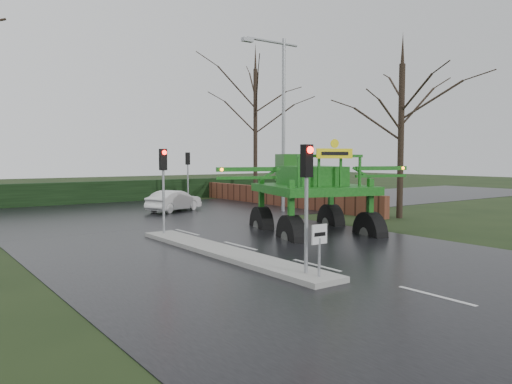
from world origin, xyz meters
TOP-DOWN VIEW (x-y plane):
  - ground at (0.00, 0.00)m, footprint 140.00×140.00m
  - road_main at (0.00, 10.00)m, footprint 14.00×80.00m
  - road_cross at (0.00, 16.00)m, footprint 80.00×12.00m
  - median_island at (-1.30, 3.00)m, footprint 1.20×10.00m
  - hedge_row at (0.00, 24.00)m, footprint 44.00×0.90m
  - brick_wall at (10.50, 16.00)m, footprint 0.40×20.00m
  - keep_left_sign at (-1.30, -1.50)m, footprint 0.50×0.07m
  - traffic_signal_near at (-1.30, -1.01)m, footprint 0.26×0.33m
  - traffic_signal_mid at (-1.30, 7.49)m, footprint 0.26×0.33m
  - traffic_signal_far at (6.50, 20.01)m, footprint 0.26×0.33m
  - street_light_right at (8.19, 12.00)m, footprint 3.85×0.30m
  - tree_right_near at (11.50, 6.00)m, footprint 5.60×5.60m
  - tree_right_far at (13.00, 21.00)m, footprint 7.00×7.00m
  - crop_sprayer at (2.46, 4.22)m, footprint 8.36×6.38m
  - white_sedan at (3.31, 15.79)m, footprint 3.94×2.73m

SIDE VIEW (x-z plane):
  - ground at x=0.00m, z-range 0.00..0.00m
  - white_sedan at x=3.31m, z-range -0.62..0.62m
  - road_main at x=0.00m, z-range -0.01..0.01m
  - road_cross at x=0.00m, z-range 0.00..0.02m
  - median_island at x=-1.30m, z-range 0.01..0.17m
  - brick_wall at x=10.50m, z-range 0.00..1.20m
  - hedge_row at x=0.00m, z-range 0.00..1.50m
  - keep_left_sign at x=-1.30m, z-range 0.38..1.73m
  - crop_sprayer at x=2.46m, z-range -0.13..4.74m
  - traffic_signal_near at x=-1.30m, z-range 0.83..4.35m
  - traffic_signal_mid at x=-1.30m, z-range 0.83..4.35m
  - traffic_signal_far at x=6.50m, z-range 0.83..4.35m
  - tree_right_near at x=11.50m, z-range 0.38..10.02m
  - street_light_right at x=8.19m, z-range 0.99..10.99m
  - tree_right_far at x=13.00m, z-range 0.47..12.52m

